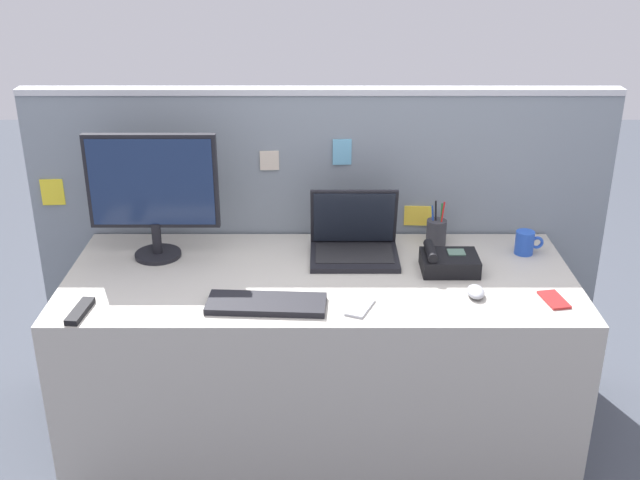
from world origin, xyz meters
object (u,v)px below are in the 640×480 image
object	(u,v)px
coffee_mug	(525,243)
cell_phone_red_case	(554,300)
desktop_monitor	(153,188)
cell_phone_silver_slab	(360,307)
laptop	(354,240)
tv_remote	(80,311)
computer_mouse_right_hand	(476,292)
desk_phone	(448,262)
pen_cup	(436,232)
keyboard_main	(266,304)

from	to	relation	value
coffee_mug	cell_phone_red_case	bearing A→B (deg)	-88.81
desktop_monitor	cell_phone_silver_slab	bearing A→B (deg)	-29.32
laptop	cell_phone_silver_slab	xyz separation A→B (m)	(0.00, -0.44, -0.06)
cell_phone_red_case	tv_remote	world-z (taller)	tv_remote
computer_mouse_right_hand	tv_remote	world-z (taller)	computer_mouse_right_hand
tv_remote	cell_phone_red_case	bearing A→B (deg)	8.77
desktop_monitor	laptop	distance (m)	0.79
laptop	cell_phone_red_case	world-z (taller)	laptop
desk_phone	coffee_mug	xyz separation A→B (m)	(0.32, 0.16, 0.01)
desktop_monitor	desk_phone	xyz separation A→B (m)	(1.11, -0.14, -0.24)
pen_cup	coffee_mug	size ratio (longest dim) A/B	1.70
computer_mouse_right_hand	laptop	bearing A→B (deg)	142.99
computer_mouse_right_hand	keyboard_main	bearing A→B (deg)	-170.92
desktop_monitor	tv_remote	world-z (taller)	desktop_monitor
laptop	desk_phone	world-z (taller)	laptop
laptop	coffee_mug	xyz separation A→B (m)	(0.67, 0.01, -0.02)
computer_mouse_right_hand	coffee_mug	xyz separation A→B (m)	(0.26, 0.36, 0.03)
laptop	pen_cup	xyz separation A→B (m)	(0.33, 0.10, -0.01)
coffee_mug	keyboard_main	bearing A→B (deg)	-156.12
tv_remote	laptop	bearing A→B (deg)	32.39
pen_cup	laptop	bearing A→B (deg)	-162.97
keyboard_main	computer_mouse_right_hand	world-z (taller)	computer_mouse_right_hand
cell_phone_silver_slab	tv_remote	size ratio (longest dim) A/B	0.81
keyboard_main	tv_remote	world-z (taller)	keyboard_main
desk_phone	cell_phone_red_case	xyz separation A→B (m)	(0.33, -0.24, -0.03)
desktop_monitor	desk_phone	bearing A→B (deg)	-7.06
keyboard_main	pen_cup	xyz separation A→B (m)	(0.65, 0.53, 0.04)
desktop_monitor	pen_cup	world-z (taller)	desktop_monitor
pen_cup	tv_remote	distance (m)	1.39
desktop_monitor	coffee_mug	xyz separation A→B (m)	(1.43, 0.02, -0.23)
desktop_monitor	pen_cup	xyz separation A→B (m)	(1.10, 0.11, -0.23)
desk_phone	coffee_mug	size ratio (longest dim) A/B	1.89
desktop_monitor	laptop	bearing A→B (deg)	0.49
computer_mouse_right_hand	cell_phone_red_case	distance (m)	0.27
desk_phone	cell_phone_silver_slab	distance (m)	0.45
coffee_mug	cell_phone_silver_slab	bearing A→B (deg)	-146.00
desk_phone	tv_remote	distance (m)	1.32
cell_phone_red_case	cell_phone_silver_slab	xyz separation A→B (m)	(-0.67, -0.05, 0.00)
cell_phone_red_case	coffee_mug	distance (m)	0.40
computer_mouse_right_hand	coffee_mug	distance (m)	0.44
pen_cup	coffee_mug	distance (m)	0.35
keyboard_main	cell_phone_silver_slab	bearing A→B (deg)	0.99
desk_phone	tv_remote	bearing A→B (deg)	-165.55
laptop	cell_phone_silver_slab	distance (m)	0.44
keyboard_main	cell_phone_silver_slab	size ratio (longest dim) A/B	2.94
tv_remote	desk_phone	bearing A→B (deg)	19.99
keyboard_main	laptop	bearing A→B (deg)	56.74
pen_cup	tv_remote	bearing A→B (deg)	-155.60
computer_mouse_right_hand	cell_phone_silver_slab	size ratio (longest dim) A/B	0.73
desktop_monitor	keyboard_main	bearing A→B (deg)	-43.01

